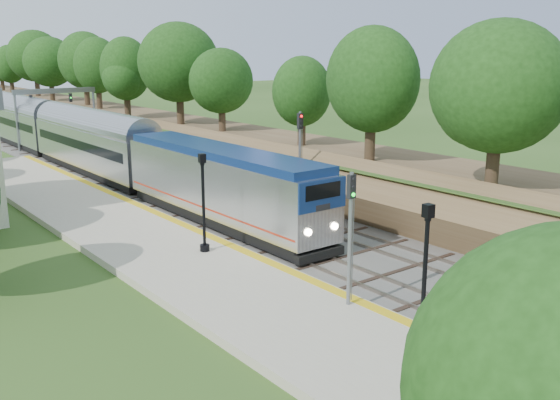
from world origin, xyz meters
TOP-DOWN VIEW (x-y plane):
  - ground at (0.00, 0.00)m, footprint 320.00×320.00m
  - trackbed at (2.00, 60.00)m, footprint 9.50×170.00m
  - platform at (-5.20, 16.00)m, footprint 6.40×68.00m
  - yellow_stripe at (-2.35, 16.00)m, footprint 0.55×68.00m
  - embankment at (10.35, 60.00)m, footprint 10.64×170.00m
  - signal_gantry at (2.47, 54.99)m, footprint 8.40×0.38m
  - trees_behind_platform at (-11.17, 20.67)m, footprint 7.82×53.32m
  - train at (0.00, 59.18)m, footprint 2.95×98.28m
  - lamppost_mid at (-3.34, 2.23)m, footprint 0.48×0.48m
  - lamppost_far at (-3.87, 15.36)m, footprint 0.48×0.48m
  - signal_platform at (-2.90, 6.20)m, footprint 0.31×0.24m
  - signal_farside at (6.20, 20.17)m, footprint 0.34×0.27m

SIDE VIEW (x-z plane):
  - ground at x=0.00m, z-range 0.00..0.00m
  - trackbed at x=2.00m, z-range -0.07..0.21m
  - platform at x=-5.20m, z-range 0.00..0.38m
  - yellow_stripe at x=-2.35m, z-range 0.38..0.39m
  - embankment at x=10.35m, z-range -3.89..7.80m
  - train at x=0.00m, z-range 0.07..4.41m
  - lamppost_far at x=-3.87m, z-range 0.12..4.98m
  - lamppost_mid at x=-3.34m, z-range 0.12..5.00m
  - signal_platform at x=-2.90m, z-range 0.98..6.24m
  - signal_farside at x=6.20m, z-range 0.80..6.96m
  - trees_behind_platform at x=-11.17m, z-range 0.93..8.14m
  - signal_gantry at x=2.47m, z-range 1.72..7.92m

